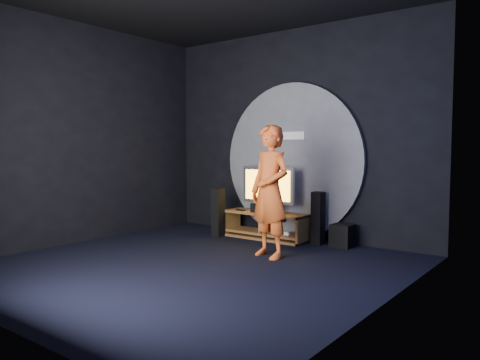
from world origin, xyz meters
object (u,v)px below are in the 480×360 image
(tv, at_px, (268,187))
(player, at_px, (270,191))
(subwoofer, at_px, (342,236))
(tower_speaker_left, at_px, (218,212))
(media_console, at_px, (266,227))
(tower_speaker_right, at_px, (318,218))

(tv, height_order, player, player)
(subwoofer, bearing_deg, tower_speaker_left, -166.68)
(media_console, bearing_deg, player, -53.66)
(tv, xyz_separation_m, tower_speaker_right, (0.90, 0.06, -0.45))
(player, bearing_deg, subwoofer, 81.73)
(tower_speaker_left, height_order, tower_speaker_right, same)
(tv, relative_size, subwoofer, 2.86)
(media_console, distance_m, tower_speaker_right, 0.93)
(tower_speaker_right, bearing_deg, subwoofer, 8.14)
(media_console, xyz_separation_m, tower_speaker_right, (0.90, 0.13, 0.22))
(tower_speaker_right, xyz_separation_m, subwoofer, (0.39, 0.06, -0.24))
(tower_speaker_right, height_order, player, player)
(tv, bearing_deg, tower_speaker_right, 4.00)
(media_console, distance_m, player, 1.49)
(tower_speaker_right, distance_m, player, 1.29)
(subwoofer, bearing_deg, tv, -174.74)
(subwoofer, bearing_deg, player, -112.65)
(tower_speaker_left, bearing_deg, tv, 25.50)
(subwoofer, distance_m, player, 1.53)
(tower_speaker_right, bearing_deg, player, -95.97)
(media_console, bearing_deg, tower_speaker_right, 8.28)
(tower_speaker_right, distance_m, subwoofer, 0.46)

